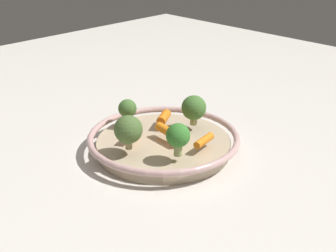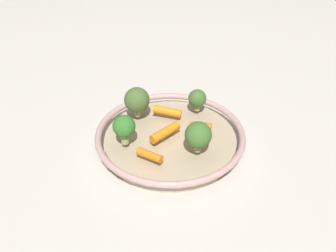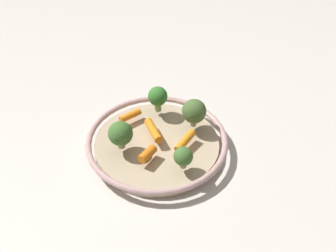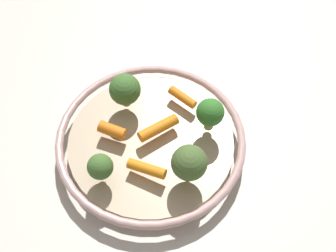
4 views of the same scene
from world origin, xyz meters
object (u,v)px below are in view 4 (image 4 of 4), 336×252
(baby_carrot_right, at_px, (183,97))
(broccoli_floret_edge, at_px, (100,167))
(baby_carrot_left, at_px, (147,169))
(baby_carrot_back, at_px, (112,130))
(broccoli_floret_small, at_px, (191,162))
(serving_bowl, at_px, (151,142))
(broccoli_floret_large, at_px, (125,90))
(baby_carrot_near_rim, at_px, (160,130))
(broccoli_floret_mid, at_px, (210,113))

(baby_carrot_right, distance_m, broccoli_floret_edge, 0.19)
(baby_carrot_right, distance_m, baby_carrot_left, 0.15)
(baby_carrot_left, relative_size, broccoli_floret_edge, 1.25)
(baby_carrot_right, bearing_deg, baby_carrot_back, -99.09)
(baby_carrot_right, relative_size, broccoli_floret_small, 0.78)
(serving_bowl, relative_size, broccoli_floret_large, 4.85)
(serving_bowl, height_order, broccoli_floret_edge, broccoli_floret_edge)
(broccoli_floret_edge, distance_m, broccoli_floret_small, 0.13)
(serving_bowl, bearing_deg, baby_carrot_right, 104.47)
(baby_carrot_right, bearing_deg, broccoli_floret_edge, -80.64)
(baby_carrot_left, distance_m, broccoli_floret_edge, 0.07)
(baby_carrot_near_rim, bearing_deg, broccoli_floret_large, -176.01)
(baby_carrot_back, relative_size, broccoli_floret_edge, 0.90)
(serving_bowl, xyz_separation_m, broccoli_floret_large, (-0.08, 0.01, 0.06))
(baby_carrot_near_rim, relative_size, broccoli_floret_mid, 1.10)
(broccoli_floret_mid, bearing_deg, baby_carrot_left, -90.18)
(broccoli_floret_mid, height_order, broccoli_floret_large, same)
(baby_carrot_right, height_order, baby_carrot_back, baby_carrot_back)
(broccoli_floret_large, bearing_deg, broccoli_floret_small, -2.64)
(baby_carrot_right, bearing_deg, broccoli_floret_small, -36.60)
(serving_bowl, relative_size, broccoli_floret_mid, 4.92)
(broccoli_floret_large, bearing_deg, baby_carrot_near_rim, 3.99)
(baby_carrot_back, bearing_deg, broccoli_floret_small, 18.90)
(baby_carrot_back, bearing_deg, broccoli_floret_large, 122.29)
(broccoli_floret_large, bearing_deg, broccoli_floret_mid, 30.69)
(baby_carrot_near_rim, height_order, broccoli_floret_edge, broccoli_floret_edge)
(baby_carrot_right, height_order, broccoli_floret_small, broccoli_floret_small)
(broccoli_floret_edge, bearing_deg, broccoli_floret_large, 127.83)
(broccoli_floret_large, bearing_deg, serving_bowl, -7.81)
(baby_carrot_left, bearing_deg, broccoli_floret_small, 45.27)
(serving_bowl, xyz_separation_m, baby_carrot_left, (0.05, -0.04, 0.03))
(baby_carrot_back, height_order, baby_carrot_near_rim, baby_carrot_back)
(baby_carrot_near_rim, bearing_deg, serving_bowl, -105.99)
(serving_bowl, xyz_separation_m, broccoli_floret_small, (0.09, 0.00, 0.06))
(serving_bowl, bearing_deg, baby_carrot_left, -44.03)
(baby_carrot_left, distance_m, broccoli_floret_large, 0.14)
(baby_carrot_right, height_order, broccoli_floret_large, broccoli_floret_large)
(baby_carrot_left, height_order, broccoli_floret_large, broccoli_floret_large)
(baby_carrot_right, relative_size, baby_carrot_left, 0.85)
(broccoli_floret_small, bearing_deg, baby_carrot_back, -161.10)
(baby_carrot_right, distance_m, broccoli_floret_mid, 0.08)
(baby_carrot_right, xyz_separation_m, broccoli_floret_edge, (0.03, -0.19, 0.02))
(baby_carrot_back, height_order, broccoli_floret_small, broccoli_floret_small)
(broccoli_floret_large, xyz_separation_m, broccoli_floret_small, (0.17, -0.01, 0.00))
(broccoli_floret_mid, bearing_deg, broccoli_floret_edge, -101.47)
(serving_bowl, xyz_separation_m, broccoli_floret_mid, (0.05, 0.08, 0.06))
(baby_carrot_back, xyz_separation_m, baby_carrot_left, (0.09, -0.00, -0.00))
(broccoli_floret_small, bearing_deg, broccoli_floret_mid, 119.46)
(baby_carrot_right, height_order, broccoli_floret_edge, broccoli_floret_edge)
(broccoli_floret_edge, bearing_deg, baby_carrot_back, 132.44)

